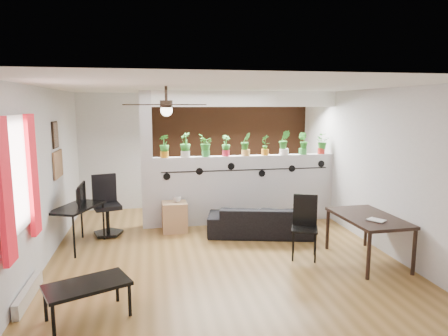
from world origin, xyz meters
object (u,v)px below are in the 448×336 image
Objects in this scene: ceiling_fan at (166,106)px; potted_plant_0 at (164,145)px; potted_plant_2 at (206,145)px; potted_plant_3 at (226,145)px; dining_table at (368,221)px; potted_plant_5 at (265,144)px; cube_shelf at (175,217)px; office_chair at (107,209)px; potted_plant_6 at (284,142)px; sofa at (260,221)px; folding_chair at (305,221)px; coffee_table at (87,287)px; potted_plant_7 at (303,143)px; potted_plant_8 at (321,143)px; computer_desk at (77,210)px; cup at (177,199)px; potted_plant_1 at (185,144)px; potted_plant_4 at (246,143)px.

potted_plant_0 is (0.02, 1.80, -0.74)m from ceiling_fan.
potted_plant_2 reaches higher than potted_plant_3.
potted_plant_5 is at bearing 112.09° from dining_table.
office_chair is at bearing 177.18° from cube_shelf.
potted_plant_0 is at bearing -180.00° from potted_plant_6.
folding_chair is at bearing 123.44° from sofa.
cube_shelf is at bearing -66.39° from potted_plant_0.
coffee_table is (-0.98, -3.27, -1.21)m from potted_plant_0.
potted_plant_6 is at bearing 180.00° from potted_plant_7.
potted_plant_5 is 1.58m from sofa.
computer_desk is (-4.63, -0.90, -0.94)m from potted_plant_8.
folding_chair is (0.87, -1.95, -1.00)m from potted_plant_3.
potted_plant_3 is 0.31× the size of dining_table.
office_chair is (-3.84, -0.30, -1.11)m from potted_plant_7.
computer_desk is (-2.66, -0.90, -0.93)m from potted_plant_3.
cup is 0.13× the size of coffee_table.
potted_plant_0 is 0.89× the size of potted_plant_6.
cube_shelf is 1.75m from computer_desk.
cube_shelf is at bearing 180.00° from cup.
potted_plant_8 is (2.76, 0.00, -0.03)m from potted_plant_1.
cup is at bearing -150.10° from potted_plant_2.
office_chair reaches higher than computer_desk.
potted_plant_1 reaches higher than coffee_table.
folding_chair is at bearing -76.30° from potted_plant_4.
potted_plant_0 is 0.79m from potted_plant_2.
potted_plant_0 is 0.40× the size of computer_desk.
potted_plant_3 is at bearing 0.00° from potted_plant_1.
dining_table is at bearing -42.52° from potted_plant_1.
potted_plant_1 reaches higher than potted_plant_8.
coffee_table is at bearing -138.92° from potted_plant_7.
coffee_table is at bearing -123.29° from ceiling_fan.
potted_plant_8 is 4.38m from office_chair.
computer_desk is 2.43m from coffee_table.
cup is (0.05, 0.00, 0.33)m from cube_shelf.
potted_plant_6 reaches higher than cup.
sofa is 1.22m from folding_chair.
potted_plant_0 is at bearing 31.40° from computer_desk.
cup reaches higher than cube_shelf.
dining_table is at bearing -67.91° from potted_plant_5.
potted_plant_7 reaches higher than potted_plant_8.
cube_shelf is 3.41m from dining_table.
potted_plant_2 reaches higher than sofa.
sofa reaches higher than coffee_table.
potted_plant_6 reaches higher than sofa.
potted_plant_0 is 0.43× the size of coffee_table.
office_chair is (-1.07, -0.30, -1.11)m from potted_plant_0.
dining_table is (-0.25, -2.31, -0.94)m from potted_plant_8.
ceiling_fan is 2.74× the size of potted_plant_2.
cube_shelf is (-1.83, -0.34, -1.29)m from potted_plant_5.
cube_shelf is 0.55× the size of coffee_table.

